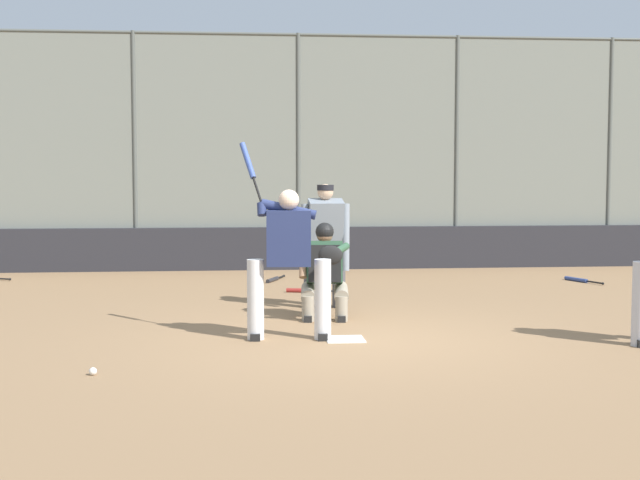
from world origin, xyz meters
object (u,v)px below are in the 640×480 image
at_px(umpire_home, 325,242).
at_px(spare_bat_by_padding, 274,279).
at_px(batter_at_plate, 288,258).
at_px(spare_bat_first_base_side, 307,291).
at_px(baseball_loose, 93,371).
at_px(catcher_behind_plate, 325,269).
at_px(spare_bat_near_backstop, 579,280).

height_order(umpire_home, spare_bat_by_padding, umpire_home).
distance_m(batter_at_plate, spare_bat_by_padding, 5.39).
relative_size(spare_bat_first_base_side, baseball_loose, 11.82).
bearing_deg(catcher_behind_plate, baseball_loose, 55.44).
relative_size(umpire_home, spare_bat_by_padding, 2.16).
relative_size(spare_bat_by_padding, baseball_loose, 10.72).
bearing_deg(batter_at_plate, umpire_home, -101.53).
bearing_deg(spare_bat_near_backstop, batter_at_plate, 109.86).
bearing_deg(baseball_loose, spare_bat_near_backstop, -138.65).
distance_m(spare_bat_near_backstop, spare_bat_first_base_side, 4.84).
relative_size(catcher_behind_plate, spare_bat_near_backstop, 1.46).
xyz_separation_m(catcher_behind_plate, baseball_loose, (2.46, 2.94, -0.60)).
bearing_deg(catcher_behind_plate, umpire_home, -90.70).
relative_size(spare_bat_near_backstop, spare_bat_first_base_side, 0.97).
relative_size(batter_at_plate, spare_bat_first_base_side, 2.54).
bearing_deg(spare_bat_near_backstop, baseball_loose, 109.33).
distance_m(spare_bat_near_backstop, spare_bat_by_padding, 5.23).
distance_m(batter_at_plate, umpire_home, 2.34).
xyz_separation_m(spare_bat_near_backstop, baseball_loose, (7.18, 6.32, 0.00)).
bearing_deg(baseball_loose, catcher_behind_plate, -129.99).
relative_size(spare_bat_near_backstop, baseball_loose, 11.42).
bearing_deg(spare_bat_near_backstop, spare_bat_first_base_side, 78.79).
height_order(spare_bat_near_backstop, baseball_loose, baseball_loose).
xyz_separation_m(batter_at_plate, spare_bat_by_padding, (-0.07, -5.31, -0.89)).
bearing_deg(batter_at_plate, spare_bat_by_padding, -86.27).
xyz_separation_m(umpire_home, spare_bat_first_base_side, (0.13, -1.56, -0.89)).
bearing_deg(spare_bat_first_base_side, batter_at_plate, 96.03).
bearing_deg(spare_bat_by_padding, baseball_loose, 6.72).
bearing_deg(spare_bat_by_padding, catcher_behind_plate, 29.60).
bearing_deg(batter_at_plate, spare_bat_first_base_side, -93.24).
bearing_deg(umpire_home, baseball_loose, 52.85).
distance_m(batter_at_plate, spare_bat_near_backstop, 7.13).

